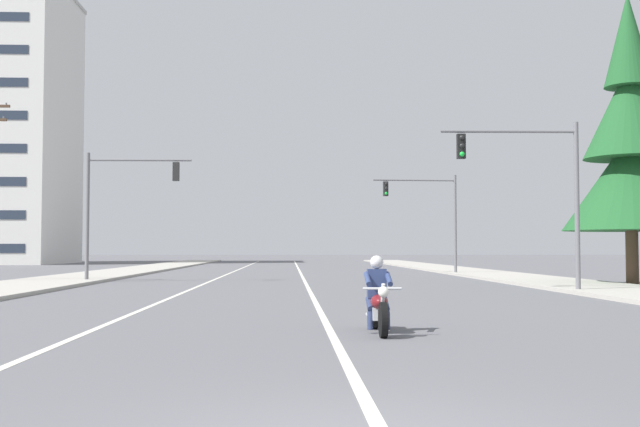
% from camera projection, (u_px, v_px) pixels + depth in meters
% --- Properties ---
extents(lane_stripe_center, '(0.16, 100.00, 0.01)m').
position_uv_depth(lane_stripe_center, '(300.00, 273.00, 50.93)').
color(lane_stripe_center, beige).
rests_on(lane_stripe_center, ground).
extents(lane_stripe_left, '(0.16, 100.00, 0.01)m').
position_uv_depth(lane_stripe_left, '(230.00, 273.00, 50.74)').
color(lane_stripe_left, beige).
rests_on(lane_stripe_left, ground).
extents(sidewalk_kerb_right, '(4.40, 110.00, 0.14)m').
position_uv_depth(sidewalk_kerb_right, '(489.00, 274.00, 46.41)').
color(sidewalk_kerb_right, '#ADA89E').
rests_on(sidewalk_kerb_right, ground).
extents(sidewalk_kerb_left, '(4.40, 110.00, 0.14)m').
position_uv_depth(sidewalk_kerb_left, '(103.00, 275.00, 45.46)').
color(sidewalk_kerb_left, '#ADA89E').
rests_on(sidewalk_kerb_left, ground).
extents(motorcycle_with_rider, '(0.70, 2.19, 1.46)m').
position_uv_depth(motorcycle_with_rider, '(378.00, 302.00, 14.56)').
color(motorcycle_with_rider, black).
rests_on(motorcycle_with_rider, ground).
extents(traffic_signal_near_right, '(5.03, 0.37, 6.20)m').
position_uv_depth(traffic_signal_near_right, '(537.00, 179.00, 27.89)').
color(traffic_signal_near_right, slate).
rests_on(traffic_signal_near_right, ground).
extents(traffic_signal_near_left, '(5.04, 0.37, 6.20)m').
position_uv_depth(traffic_signal_near_left, '(118.00, 196.00, 36.88)').
color(traffic_signal_near_left, slate).
rests_on(traffic_signal_near_left, ground).
extents(traffic_signal_mid_right, '(5.24, 0.60, 6.20)m').
position_uv_depth(traffic_signal_mid_right, '(431.00, 208.00, 47.80)').
color(traffic_signal_mid_right, slate).
rests_on(traffic_signal_mid_right, ground).
extents(conifer_tree_right_verge_near, '(5.82, 5.82, 12.80)m').
position_uv_depth(conifer_tree_right_verge_near, '(630.00, 150.00, 33.39)').
color(conifer_tree_right_verge_near, '#4C3828').
rests_on(conifer_tree_right_verge_near, ground).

